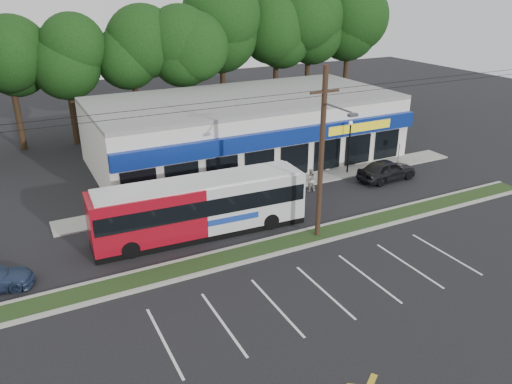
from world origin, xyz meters
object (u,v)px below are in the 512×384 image
object	(u,v)px
metrobus	(200,206)
pedestrian_b	(310,180)
sign_post	(400,147)
lamp_post	(349,141)
car_dark	(387,170)
pedestrian_a	(260,194)
utility_pole	(320,150)

from	to	relation	value
metrobus	pedestrian_b	world-z (taller)	metrobus
sign_post	lamp_post	bearing A→B (deg)	177.42
metrobus	car_dark	distance (m)	15.89
metrobus	sign_post	bearing A→B (deg)	14.87
pedestrian_b	lamp_post	bearing A→B (deg)	-139.01
lamp_post	pedestrian_b	distance (m)	5.22
sign_post	car_dark	bearing A→B (deg)	-144.79
lamp_post	pedestrian_a	size ratio (longest dim) A/B	2.53
sign_post	utility_pole	bearing A→B (deg)	-149.85
utility_pole	pedestrian_b	distance (m)	8.47
metrobus	pedestrian_a	bearing A→B (deg)	24.30
sign_post	car_dark	size ratio (longest dim) A/B	0.47
utility_pole	sign_post	distance (m)	15.71
metrobus	pedestrian_a	world-z (taller)	metrobus
lamp_post	pedestrian_a	xyz separation A→B (m)	(-9.00, -2.33, -1.83)
metrobus	pedestrian_b	distance (m)	9.80
pedestrian_a	sign_post	bearing A→B (deg)	172.04
car_dark	pedestrian_a	bearing A→B (deg)	86.40
sign_post	pedestrian_a	size ratio (longest dim) A/B	1.32
lamp_post	car_dark	xyz separation A→B (m)	(1.78, -2.50, -1.86)
utility_pole	sign_post	bearing A→B (deg)	30.15
metrobus	car_dark	xyz separation A→B (m)	(15.76, 1.80, -1.00)
utility_pole	lamp_post	distance (m)	11.67
utility_pole	pedestrian_b	world-z (taller)	utility_pole
sign_post	metrobus	world-z (taller)	metrobus
lamp_post	sign_post	size ratio (longest dim) A/B	1.91
metrobus	pedestrian_a	distance (m)	5.44
car_dark	pedestrian_b	xyz separation A→B (m)	(-6.36, 0.80, 0.04)
utility_pole	pedestrian_b	bearing A→B (deg)	59.87
car_dark	pedestrian_a	xyz separation A→B (m)	(-10.78, 0.17, 0.03)
utility_pole	car_dark	distance (m)	12.21
car_dark	metrobus	bearing A→B (deg)	93.80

